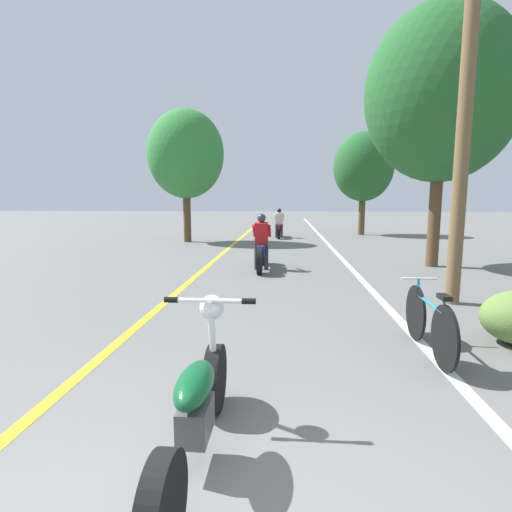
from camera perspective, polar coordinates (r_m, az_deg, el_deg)
name	(u,v)px	position (r m, az deg, el deg)	size (l,w,h in m)	color
lane_stripe_center	(228,249)	(14.77, -4.08, 0.99)	(0.14, 48.00, 0.01)	yellow
lane_stripe_edge	(334,250)	(14.72, 11.06, 0.83)	(0.14, 48.00, 0.01)	white
utility_pole	(466,96)	(7.91, 27.82, 19.53)	(1.10, 0.24, 6.85)	brown
roadside_tree_right_near	(442,94)	(12.18, 25.05, 20.22)	(3.96, 3.56, 6.82)	#513A23
roadside_tree_right_far	(363,167)	(21.48, 15.10, 12.18)	(3.04, 2.74, 5.23)	#513A23
roadside_tree_left	(186,154)	(17.60, -10.02, 14.10)	(3.23, 2.90, 5.58)	#513A23
motorcycle_foreground	(197,404)	(2.98, -8.40, -20.24)	(0.74, 2.08, 1.05)	black
motorcycle_rider_lead	(261,249)	(10.46, 0.78, 1.07)	(0.50, 2.17, 1.46)	black
motorcycle_rider_far	(279,227)	(19.19, 3.31, 4.20)	(0.50, 2.00, 1.40)	black
bicycle_parked	(429,322)	(5.21, 23.47, -8.67)	(0.44, 1.69, 0.84)	black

